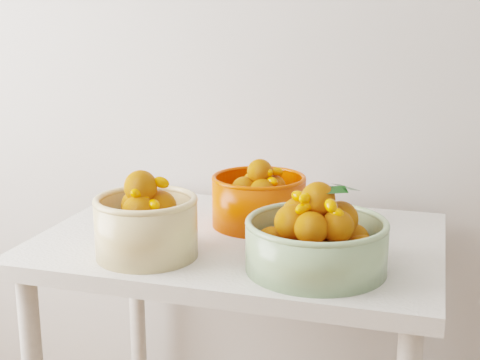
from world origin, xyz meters
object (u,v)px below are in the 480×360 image
(table, at_px, (241,271))
(bowl_cream, at_px, (146,223))
(bowl_green, at_px, (316,240))
(bowl_orange, at_px, (259,199))

(table, height_order, bowl_cream, bowl_cream)
(bowl_green, bearing_deg, bowl_cream, -176.17)
(table, bearing_deg, bowl_orange, 78.84)
(bowl_orange, bearing_deg, bowl_green, -53.56)
(bowl_green, bearing_deg, table, 142.18)
(bowl_green, distance_m, bowl_orange, 0.34)
(table, distance_m, bowl_orange, 0.20)
(bowl_green, height_order, bowl_orange, bowl_green)
(table, distance_m, bowl_green, 0.33)
(bowl_cream, relative_size, bowl_orange, 1.01)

